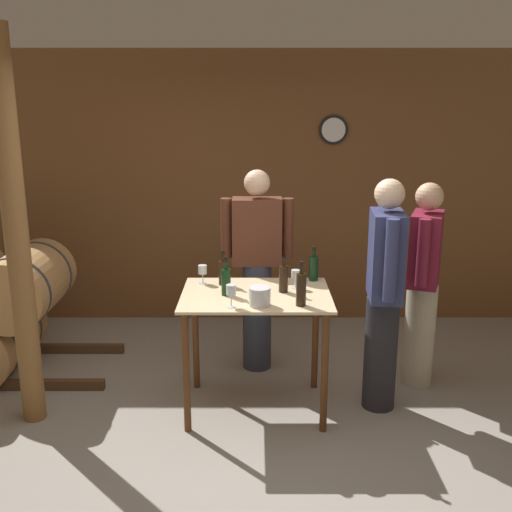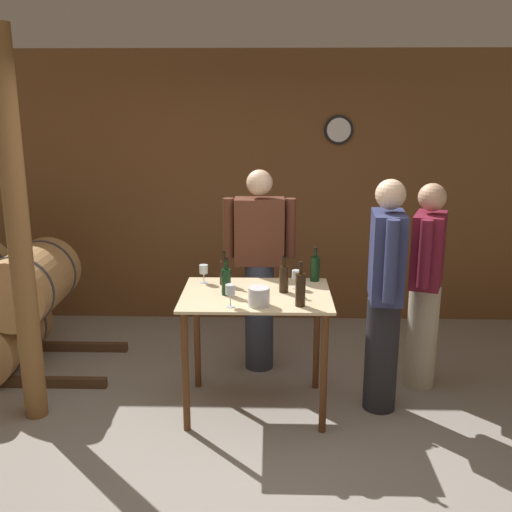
{
  "view_description": "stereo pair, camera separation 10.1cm",
  "coord_description": "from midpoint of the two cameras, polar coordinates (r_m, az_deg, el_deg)",
  "views": [
    {
      "loc": [
        0.0,
        -3.49,
        2.24
      ],
      "look_at": [
        -0.0,
        0.65,
        1.15
      ],
      "focal_mm": 42.0,
      "sensor_mm": 36.0,
      "label": 1
    },
    {
      "loc": [
        0.1,
        -3.49,
        2.24
      ],
      "look_at": [
        -0.0,
        0.65,
        1.15
      ],
      "focal_mm": 42.0,
      "sensor_mm": 36.0,
      "label": 2
    }
  ],
  "objects": [
    {
      "name": "wine_bottle_right",
      "position": [
        3.99,
        4.98,
        -3.12
      ],
      "size": [
        0.07,
        0.07,
        0.31
      ],
      "color": "black",
      "rests_on": "tasting_table"
    },
    {
      "name": "wooden_post",
      "position": [
        4.32,
        -21.05,
        1.91
      ],
      "size": [
        0.16,
        0.16,
        2.7
      ],
      "color": "brown",
      "rests_on": "ground_plane"
    },
    {
      "name": "tasting_table",
      "position": [
        4.32,
        0.64,
        -5.69
      ],
      "size": [
        1.06,
        0.77,
        0.9
      ],
      "color": "beige",
      "rests_on": "ground_plane"
    },
    {
      "name": "ground_plane",
      "position": [
        4.15,
        0.55,
        -17.88
      ],
      "size": [
        14.0,
        14.0,
        0.0
      ],
      "primitive_type": "plane",
      "color": "gray"
    },
    {
      "name": "wine_glass_near_left",
      "position": [
        4.49,
        -4.37,
        -1.33
      ],
      "size": [
        0.07,
        0.07,
        0.14
      ],
      "color": "silver",
      "rests_on": "tasting_table"
    },
    {
      "name": "person_host",
      "position": [
        4.37,
        12.83,
        -3.37
      ],
      "size": [
        0.25,
        0.59,
        1.71
      ],
      "color": "#232328",
      "rests_on": "ground_plane"
    },
    {
      "name": "wine_bottle_far_left",
      "position": [
        4.44,
        -2.41,
        -1.49
      ],
      "size": [
        0.07,
        0.07,
        0.25
      ],
      "color": "black",
      "rests_on": "tasting_table"
    },
    {
      "name": "person_visitor_with_scarf",
      "position": [
        4.94,
        0.91,
        -1.0
      ],
      "size": [
        0.59,
        0.24,
        1.69
      ],
      "color": "#333847",
      "rests_on": "ground_plane"
    },
    {
      "name": "wine_glass_near_right",
      "position": [
        4.36,
        4.5,
        -1.83
      ],
      "size": [
        0.06,
        0.06,
        0.14
      ],
      "color": "silver",
      "rests_on": "tasting_table"
    },
    {
      "name": "wine_bottle_center",
      "position": [
        4.27,
        3.34,
        -2.12
      ],
      "size": [
        0.07,
        0.07,
        0.26
      ],
      "color": "black",
      "rests_on": "tasting_table"
    },
    {
      "name": "ice_bucket",
      "position": [
        4.0,
        1.0,
        -3.89
      ],
      "size": [
        0.15,
        0.15,
        0.13
      ],
      "color": "silver",
      "rests_on": "tasting_table"
    },
    {
      "name": "wine_bottle_left",
      "position": [
        4.21,
        -2.17,
        -2.37
      ],
      "size": [
        0.07,
        0.07,
        0.27
      ],
      "color": "black",
      "rests_on": "tasting_table"
    },
    {
      "name": "wine_bottle_far_right",
      "position": [
        4.56,
        6.26,
        -1.13
      ],
      "size": [
        0.07,
        0.07,
        0.26
      ],
      "color": "black",
      "rests_on": "tasting_table"
    },
    {
      "name": "back_wall",
      "position": [
        6.03,
        0.98,
        6.32
      ],
      "size": [
        8.4,
        0.08,
        2.7
      ],
      "color": "brown",
      "rests_on": "ground_plane"
    },
    {
      "name": "person_visitor_bearded",
      "position": [
        4.82,
        16.45,
        -2.45
      ],
      "size": [
        0.34,
        0.56,
        1.63
      ],
      "color": "#B7AD93",
      "rests_on": "ground_plane"
    },
    {
      "name": "wine_glass_near_center",
      "position": [
        3.96,
        -1.74,
        -3.31
      ],
      "size": [
        0.06,
        0.06,
        0.15
      ],
      "color": "silver",
      "rests_on": "tasting_table"
    }
  ]
}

